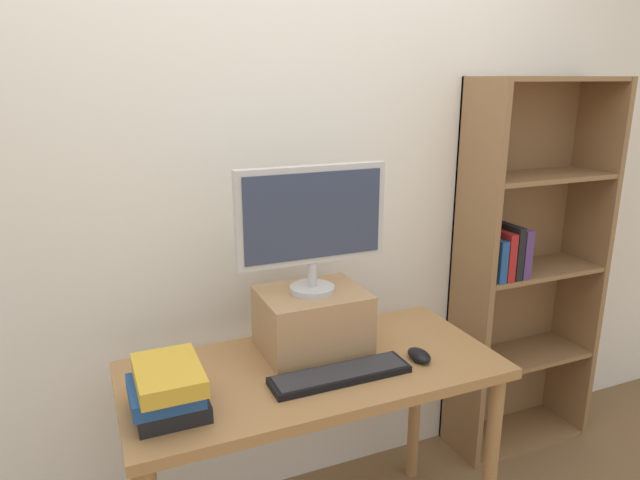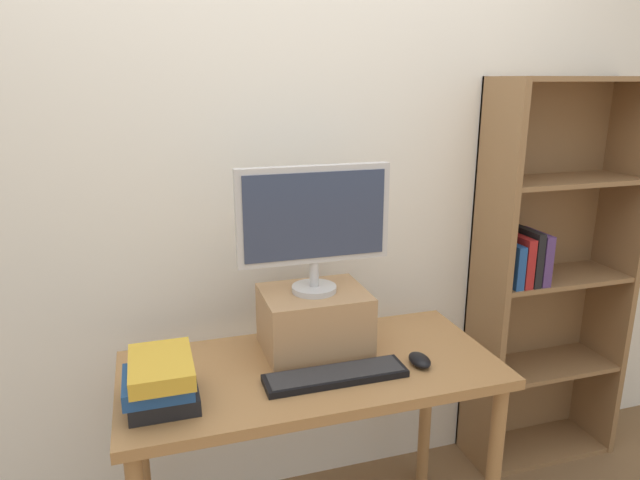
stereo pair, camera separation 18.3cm
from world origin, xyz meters
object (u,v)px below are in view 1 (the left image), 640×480
bookshelf_unit (523,268)px  computer_mouse (419,355)px  book_stack (168,389)px  riser_box (312,321)px  keyboard (340,375)px  computer_monitor (312,221)px  desk (313,393)px

bookshelf_unit → computer_mouse: bearing=-152.7°
bookshelf_unit → book_stack: bearing=-165.9°
bookshelf_unit → riser_box: (-1.12, -0.21, 0.02)m
keyboard → book_stack: bearing=178.4°
riser_box → bookshelf_unit: bearing=10.4°
riser_box → book_stack: riser_box is taller
keyboard → computer_mouse: bearing=0.8°
book_stack → keyboard: bearing=-1.6°
bookshelf_unit → computer_monitor: (-1.12, -0.21, 0.38)m
desk → computer_mouse: 0.38m
keyboard → computer_mouse: computer_mouse is taller
riser_box → book_stack: 0.57m
desk → book_stack: size_ratio=4.94×
desk → book_stack: (-0.48, -0.10, 0.18)m
book_stack → bookshelf_unit: bearing=14.1°
desk → keyboard: keyboard is taller
computer_mouse → book_stack: book_stack is taller
computer_monitor → computer_mouse: 0.58m
keyboard → book_stack: size_ratio=1.82×
keyboard → bookshelf_unit: bearing=21.0°
computer_monitor → computer_mouse: computer_monitor is taller
riser_box → computer_mouse: 0.38m
bookshelf_unit → book_stack: bookshelf_unit is taller
desk → computer_monitor: (0.04, 0.11, 0.57)m
desk → riser_box: bearing=68.9°
keyboard → riser_box: bearing=90.8°
desk → bookshelf_unit: 1.23m
keyboard → book_stack: (-0.53, 0.01, 0.06)m
bookshelf_unit → keyboard: bearing=-159.0°
computer_monitor → bookshelf_unit: bearing=10.5°
riser_box → book_stack: size_ratio=1.41×
desk → keyboard: size_ratio=2.72×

